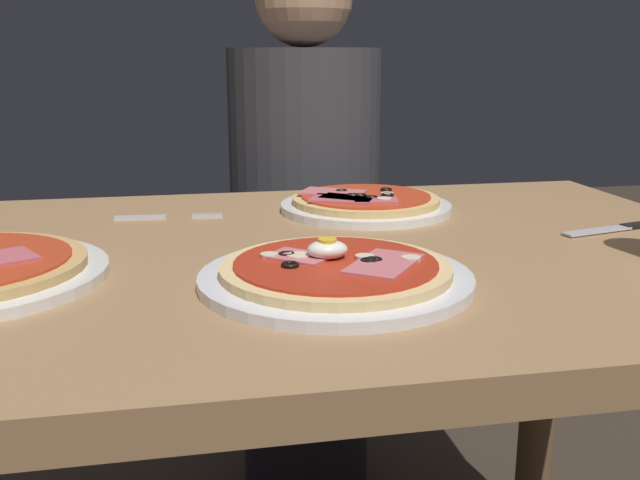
{
  "coord_description": "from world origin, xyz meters",
  "views": [
    {
      "loc": [
        -0.16,
        -0.88,
        0.97
      ],
      "look_at": [
        -0.0,
        -0.08,
        0.76
      ],
      "focal_mm": 41.32,
      "sensor_mm": 36.0,
      "label": 1
    }
  ],
  "objects_px": {
    "dining_table": "(310,336)",
    "pizza_foreground": "(333,274)",
    "pizza_across_right": "(365,203)",
    "fork": "(160,217)",
    "knife": "(627,227)",
    "diner_person": "(305,245)"
  },
  "relations": [
    {
      "from": "dining_table",
      "to": "pizza_foreground",
      "type": "bearing_deg",
      "value": -91.13
    },
    {
      "from": "pizza_across_right",
      "to": "fork",
      "type": "height_order",
      "value": "pizza_across_right"
    },
    {
      "from": "dining_table",
      "to": "knife",
      "type": "distance_m",
      "value": 0.47
    },
    {
      "from": "pizza_foreground",
      "to": "fork",
      "type": "xyz_separation_m",
      "value": [
        -0.18,
        0.36,
        -0.01
      ]
    },
    {
      "from": "knife",
      "to": "diner_person",
      "type": "xyz_separation_m",
      "value": [
        -0.35,
        0.64,
        -0.17
      ]
    },
    {
      "from": "dining_table",
      "to": "pizza_across_right",
      "type": "relative_size",
      "value": 4.39
    },
    {
      "from": "knife",
      "to": "fork",
      "type": "bearing_deg",
      "value": 163.32
    },
    {
      "from": "pizza_foreground",
      "to": "knife",
      "type": "height_order",
      "value": "pizza_foreground"
    },
    {
      "from": "fork",
      "to": "knife",
      "type": "bearing_deg",
      "value": -16.68
    },
    {
      "from": "dining_table",
      "to": "pizza_foreground",
      "type": "height_order",
      "value": "pizza_foreground"
    },
    {
      "from": "dining_table",
      "to": "knife",
      "type": "xyz_separation_m",
      "value": [
        0.45,
        0.02,
        0.12
      ]
    },
    {
      "from": "fork",
      "to": "diner_person",
      "type": "relative_size",
      "value": 0.13
    },
    {
      "from": "pizza_foreground",
      "to": "diner_person",
      "type": "bearing_deg",
      "value": 82.12
    },
    {
      "from": "dining_table",
      "to": "diner_person",
      "type": "xyz_separation_m",
      "value": [
        0.11,
        0.66,
        -0.05
      ]
    },
    {
      "from": "pizza_foreground",
      "to": "diner_person",
      "type": "xyz_separation_m",
      "value": [
        0.11,
        0.81,
        -0.18
      ]
    },
    {
      "from": "pizza_across_right",
      "to": "knife",
      "type": "height_order",
      "value": "pizza_across_right"
    },
    {
      "from": "pizza_foreground",
      "to": "knife",
      "type": "bearing_deg",
      "value": 20.25
    },
    {
      "from": "pizza_foreground",
      "to": "fork",
      "type": "bearing_deg",
      "value": 117.04
    },
    {
      "from": "dining_table",
      "to": "fork",
      "type": "xyz_separation_m",
      "value": [
        -0.19,
        0.21,
        0.12
      ]
    },
    {
      "from": "pizza_foreground",
      "to": "diner_person",
      "type": "distance_m",
      "value": 0.84
    },
    {
      "from": "pizza_foreground",
      "to": "diner_person",
      "type": "height_order",
      "value": "diner_person"
    },
    {
      "from": "pizza_across_right",
      "to": "fork",
      "type": "relative_size",
      "value": 1.67
    }
  ]
}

